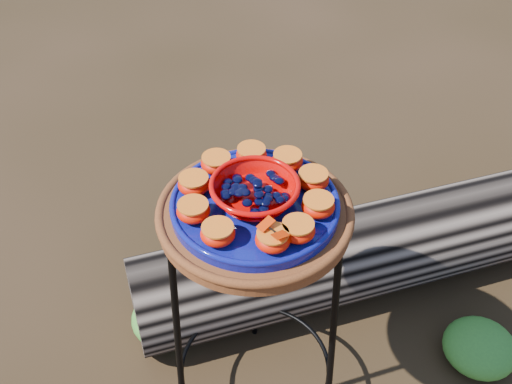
{
  "coord_description": "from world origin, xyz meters",
  "views": [
    {
      "loc": [
        -0.0,
        -0.97,
        1.65
      ],
      "look_at": [
        0.0,
        0.0,
        0.78
      ],
      "focal_mm": 45.0,
      "sensor_mm": 36.0,
      "label": 1
    }
  ],
  "objects_px": {
    "cobalt_plate": "(255,206)",
    "red_bowl": "(255,193)",
    "plant_stand": "(255,321)",
    "driftwood_log": "(379,247)",
    "terracotta_saucer": "(255,215)"
  },
  "relations": [
    {
      "from": "red_bowl",
      "to": "cobalt_plate",
      "type": "bearing_deg",
      "value": 0.0
    },
    {
      "from": "plant_stand",
      "to": "terracotta_saucer",
      "type": "height_order",
      "value": "terracotta_saucer"
    },
    {
      "from": "terracotta_saucer",
      "to": "red_bowl",
      "type": "distance_m",
      "value": 0.06
    },
    {
      "from": "cobalt_plate",
      "to": "red_bowl",
      "type": "xyz_separation_m",
      "value": [
        0.0,
        0.0,
        0.04
      ]
    },
    {
      "from": "cobalt_plate",
      "to": "red_bowl",
      "type": "distance_m",
      "value": 0.04
    },
    {
      "from": "driftwood_log",
      "to": "plant_stand",
      "type": "bearing_deg",
      "value": -132.34
    },
    {
      "from": "terracotta_saucer",
      "to": "plant_stand",
      "type": "bearing_deg",
      "value": 0.0
    },
    {
      "from": "plant_stand",
      "to": "driftwood_log",
      "type": "distance_m",
      "value": 0.63
    },
    {
      "from": "plant_stand",
      "to": "cobalt_plate",
      "type": "height_order",
      "value": "cobalt_plate"
    },
    {
      "from": "red_bowl",
      "to": "driftwood_log",
      "type": "height_order",
      "value": "red_bowl"
    },
    {
      "from": "cobalt_plate",
      "to": "terracotta_saucer",
      "type": "bearing_deg",
      "value": 0.0
    },
    {
      "from": "plant_stand",
      "to": "driftwood_log",
      "type": "bearing_deg",
      "value": 47.66
    },
    {
      "from": "plant_stand",
      "to": "cobalt_plate",
      "type": "distance_m",
      "value": 0.39
    },
    {
      "from": "driftwood_log",
      "to": "terracotta_saucer",
      "type": "bearing_deg",
      "value": -132.34
    },
    {
      "from": "cobalt_plate",
      "to": "driftwood_log",
      "type": "xyz_separation_m",
      "value": [
        0.4,
        0.44,
        -0.6
      ]
    }
  ]
}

